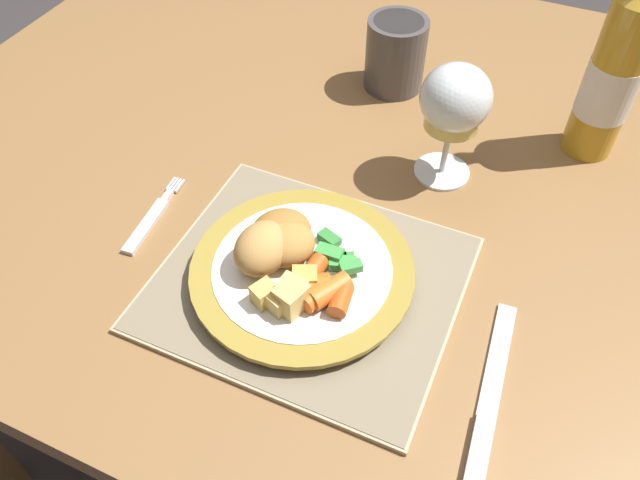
{
  "coord_description": "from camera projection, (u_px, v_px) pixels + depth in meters",
  "views": [
    {
      "loc": [
        0.19,
        -0.59,
        1.26
      ],
      "look_at": [
        0.02,
        -0.2,
        0.78
      ],
      "focal_mm": 35.0,
      "sensor_mm": 36.0,
      "label": 1
    }
  ],
  "objects": [
    {
      "name": "breaded_croquettes",
      "position": [
        275.0,
        242.0,
        0.63
      ],
      "size": [
        0.09,
        0.11,
        0.05
      ],
      "color": "#B77F3D",
      "rests_on": "dinner_plate"
    },
    {
      "name": "roast_potatoes",
      "position": [
        289.0,
        293.0,
        0.6
      ],
      "size": [
        0.06,
        0.06,
        0.03
      ],
      "color": "#DBB256",
      "rests_on": "dinner_plate"
    },
    {
      "name": "table_knife",
      "position": [
        488.0,
        407.0,
        0.56
      ],
      "size": [
        0.03,
        0.2,
        0.01
      ],
      "color": "silver",
      "rests_on": "dining_table"
    },
    {
      "name": "green_beans_pile",
      "position": [
        338.0,
        259.0,
        0.63
      ],
      "size": [
        0.06,
        0.07,
        0.02
      ],
      "color": "#338438",
      "rests_on": "dinner_plate"
    },
    {
      "name": "bottle",
      "position": [
        615.0,
        72.0,
        0.72
      ],
      "size": [
        0.06,
        0.06,
        0.29
      ],
      "color": "gold",
      "rests_on": "dining_table"
    },
    {
      "name": "wine_glass",
      "position": [
        455.0,
        104.0,
        0.69
      ],
      "size": [
        0.08,
        0.08,
        0.15
      ],
      "color": "silver",
      "rests_on": "dining_table"
    },
    {
      "name": "ground_plane",
      "position": [
        351.0,
        413.0,
        1.35
      ],
      "size": [
        6.0,
        6.0,
        0.0
      ],
      "primitive_type": "plane",
      "color": "#383333"
    },
    {
      "name": "drinking_cup",
      "position": [
        396.0,
        53.0,
        0.85
      ],
      "size": [
        0.08,
        0.08,
        0.1
      ],
      "color": "#4C4747",
      "rests_on": "dining_table"
    },
    {
      "name": "glazed_carrots",
      "position": [
        319.0,
        289.0,
        0.6
      ],
      "size": [
        0.07,
        0.06,
        0.02
      ],
      "color": "orange",
      "rests_on": "dinner_plate"
    },
    {
      "name": "fork",
      "position": [
        151.0,
        220.0,
        0.71
      ],
      "size": [
        0.03,
        0.13,
        0.01
      ],
      "color": "silver",
      "rests_on": "dining_table"
    },
    {
      "name": "dinner_plate",
      "position": [
        302.0,
        272.0,
        0.64
      ],
      "size": [
        0.23,
        0.23,
        0.02
      ],
      "color": "white",
      "rests_on": "placemat"
    },
    {
      "name": "dining_table",
      "position": [
        368.0,
        200.0,
        0.86
      ],
      "size": [
        1.23,
        0.96,
        0.74
      ],
      "color": "olive",
      "rests_on": "ground"
    },
    {
      "name": "placemat",
      "position": [
        308.0,
        283.0,
        0.65
      ],
      "size": [
        0.31,
        0.27,
        0.01
      ],
      "color": "tan",
      "rests_on": "dining_table"
    }
  ]
}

